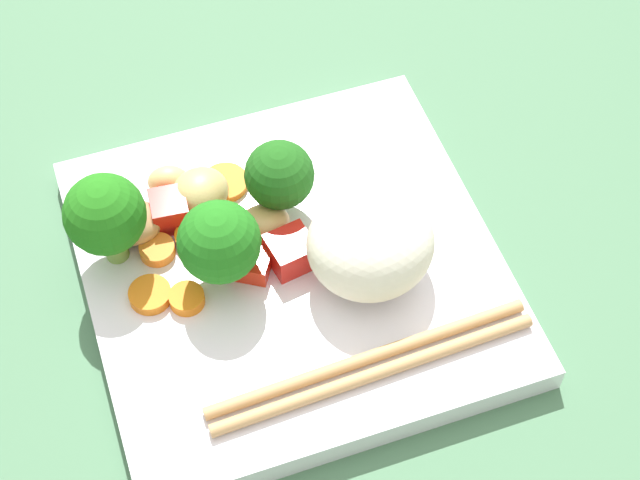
{
  "coord_description": "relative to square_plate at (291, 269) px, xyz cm",
  "views": [
    {
      "loc": [
        34.87,
        -9.3,
        54.99
      ],
      "look_at": [
        0.38,
        1.79,
        3.94
      ],
      "focal_mm": 57.31,
      "sensor_mm": 36.0,
      "label": 1
    }
  ],
  "objects": [
    {
      "name": "carrot_slice_3",
      "position": [
        -7.15,
        -2.39,
        1.23
      ],
      "size": [
        4.34,
        4.34,
        0.52
      ],
      "primitive_type": "cylinder",
      "rotation": [
        0.0,
        0.0,
        2.35
      ],
      "color": "orange",
      "rests_on": "square_plate"
    },
    {
      "name": "chicken_piece_1",
      "position": [
        -6.08,
        -4.24,
        2.28
      ],
      "size": [
        4.63,
        4.77,
        2.61
      ],
      "primitive_type": "ellipsoid",
      "rotation": [
        0.0,
        0.0,
        5.09
      ],
      "color": "tan",
      "rests_on": "square_plate"
    },
    {
      "name": "pepper_chunk_1",
      "position": [
        0.3,
        -0.26,
        2.01
      ],
      "size": [
        3.09,
        3.14,
        2.08
      ],
      "primitive_type": "cube",
      "rotation": [
        0.0,
        0.0,
        0.19
      ],
      "color": "red",
      "rests_on": "square_plate"
    },
    {
      "name": "chicken_piece_0",
      "position": [
        -5.16,
        -8.89,
        2.04
      ],
      "size": [
        3.96,
        4.27,
        2.13
      ],
      "primitive_type": "ellipsoid",
      "rotation": [
        0.0,
        0.0,
        4.53
      ],
      "color": "tan",
      "rests_on": "square_plate"
    },
    {
      "name": "chopstick_pair",
      "position": [
        8.78,
        2.25,
        1.37
      ],
      "size": [
        3.09,
        20.16,
        0.8
      ],
      "rotation": [
        0.0,
        0.0,
        1.63
      ],
      "color": "tan",
      "rests_on": "square_plate"
    },
    {
      "name": "carrot_slice_4",
      "position": [
        -3.13,
        -7.85,
        1.34
      ],
      "size": [
        3.18,
        3.18,
        0.75
      ],
      "primitive_type": "cylinder",
      "rotation": [
        0.0,
        0.0,
        4.02
      ],
      "color": "orange",
      "rests_on": "square_plate"
    },
    {
      "name": "broccoli_floret_0",
      "position": [
        -0.34,
        -4.35,
        4.8
      ],
      "size": [
        5.06,
        5.06,
        6.48
      ],
      "color": "#77B94E",
      "rests_on": "square_plate"
    },
    {
      "name": "carrot_slice_1",
      "position": [
        -3.32,
        -5.26,
        1.36
      ],
      "size": [
        2.93,
        2.93,
        0.78
      ],
      "primitive_type": "cylinder",
      "rotation": [
        0.0,
        0.0,
        3.07
      ],
      "color": "orange",
      "rests_on": "square_plate"
    },
    {
      "name": "rice_mound",
      "position": [
        2.16,
        4.4,
        3.88
      ],
      "size": [
        9.47,
        9.68,
        5.82
      ],
      "primitive_type": "ellipsoid",
      "rotation": [
        0.0,
        0.0,
        3.43
      ],
      "color": "white",
      "rests_on": "square_plate"
    },
    {
      "name": "carrot_slice_2",
      "position": [
        -0.19,
        -8.99,
        1.33
      ],
      "size": [
        3.33,
        3.33,
        0.72
      ],
      "primitive_type": "cylinder",
      "rotation": [
        0.0,
        0.0,
        1.23
      ],
      "color": "orange",
      "rests_on": "square_plate"
    },
    {
      "name": "ground_plane",
      "position": [
        0.0,
        0.0,
        -1.97
      ],
      "size": [
        110.0,
        110.0,
        2.0
      ],
      "primitive_type": "cube",
      "color": "#46714F"
    },
    {
      "name": "pepper_chunk_0",
      "position": [
        -5.37,
        -6.45,
        2.06
      ],
      "size": [
        2.59,
        2.46,
        2.18
      ],
      "primitive_type": "cube",
      "rotation": [
        0.0,
        0.0,
        6.22
      ],
      "color": "red",
      "rests_on": "square_plate"
    },
    {
      "name": "chicken_piece_2",
      "position": [
        -2.49,
        -1.08,
        2.06
      ],
      "size": [
        3.11,
        3.73,
        2.19
      ],
      "primitive_type": "ellipsoid",
      "rotation": [
        0.0,
        0.0,
        4.8
      ],
      "color": "tan",
      "rests_on": "square_plate"
    },
    {
      "name": "pepper_chunk_2",
      "position": [
        -0.03,
        -2.48,
        1.68
      ],
      "size": [
        2.88,
        2.9,
        1.42
      ],
      "primitive_type": "cube",
      "rotation": [
        0.0,
        0.0,
        4.18
      ],
      "color": "red",
      "rests_on": "square_plate"
    },
    {
      "name": "broccoli_floret_1",
      "position": [
        -4.16,
        0.57,
        4.35
      ],
      "size": [
        4.45,
        4.45,
        5.8
      ],
      "color": "#77B357",
      "rests_on": "square_plate"
    },
    {
      "name": "carrot_slice_5",
      "position": [
        0.98,
        -6.92,
        1.37
      ],
      "size": [
        3.06,
        3.06,
        0.8
      ],
      "primitive_type": "cylinder",
      "rotation": [
        0.0,
        0.0,
        3.82
      ],
      "color": "orange",
      "rests_on": "square_plate"
    },
    {
      "name": "chicken_piece_3",
      "position": [
        -7.78,
        -5.98,
        2.03
      ],
      "size": [
        2.43,
        3.01,
        2.13
      ],
      "primitive_type": "ellipsoid",
      "rotation": [
        0.0,
        0.0,
        4.53
      ],
      "color": "#DAB06D",
      "rests_on": "square_plate"
    },
    {
      "name": "square_plate",
      "position": [
        0.0,
        0.0,
        0.0
      ],
      "size": [
        25.99,
        25.99,
        1.94
      ],
      "primitive_type": "cube",
      "rotation": [
        0.0,
        0.0,
        0.02
      ],
      "color": "white",
      "rests_on": "ground_plane"
    },
    {
      "name": "carrot_slice_0",
      "position": [
        -3.24,
        -2.94,
        1.3
      ],
      "size": [
        2.53,
        2.53,
        0.67
      ],
      "primitive_type": "cylinder",
      "rotation": [
        0.0,
        0.0,
        6.05
      ],
      "color": "orange",
      "rests_on": "square_plate"
    },
    {
      "name": "broccoli_floret_2",
      "position": [
        -3.8,
        -10.38,
        5.14
      ],
      "size": [
        5.03,
        5.03,
        6.86
      ],
      "color": "#739E43",
      "rests_on": "square_plate"
    }
  ]
}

